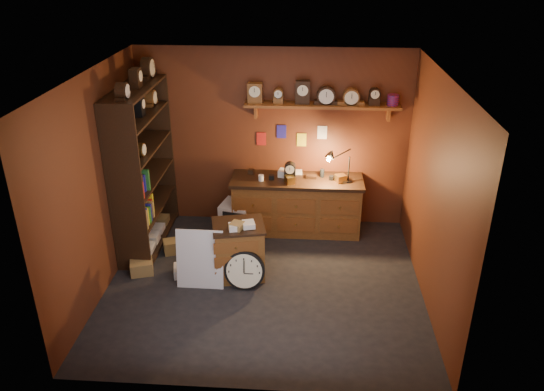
{
  "coord_description": "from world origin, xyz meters",
  "views": [
    {
      "loc": [
        0.49,
        -5.68,
        3.98
      ],
      "look_at": [
        0.08,
        0.35,
        1.1
      ],
      "focal_mm": 35.0,
      "sensor_mm": 36.0,
      "label": 1
    }
  ],
  "objects_px": {
    "shelving_unit": "(140,162)",
    "workbench": "(297,202)",
    "low_cabinet": "(239,248)",
    "big_round_clock": "(244,270)"
  },
  "relations": [
    {
      "from": "shelving_unit",
      "to": "workbench",
      "type": "distance_m",
      "value": 2.35
    },
    {
      "from": "shelving_unit",
      "to": "big_round_clock",
      "type": "height_order",
      "value": "shelving_unit"
    },
    {
      "from": "low_cabinet",
      "to": "shelving_unit",
      "type": "bearing_deg",
      "value": 139.88
    },
    {
      "from": "workbench",
      "to": "big_round_clock",
      "type": "xyz_separation_m",
      "value": [
        -0.61,
        -1.56,
        -0.22
      ]
    },
    {
      "from": "workbench",
      "to": "big_round_clock",
      "type": "height_order",
      "value": "workbench"
    },
    {
      "from": "shelving_unit",
      "to": "low_cabinet",
      "type": "bearing_deg",
      "value": -28.39
    },
    {
      "from": "shelving_unit",
      "to": "low_cabinet",
      "type": "distance_m",
      "value": 1.85
    },
    {
      "from": "workbench",
      "to": "low_cabinet",
      "type": "xyz_separation_m",
      "value": [
        -0.72,
        -1.28,
        -0.06
      ]
    },
    {
      "from": "low_cabinet",
      "to": "big_round_clock",
      "type": "height_order",
      "value": "low_cabinet"
    },
    {
      "from": "shelving_unit",
      "to": "big_round_clock",
      "type": "relative_size",
      "value": 4.98
    }
  ]
}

